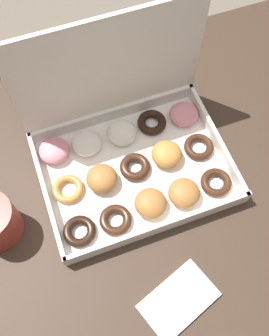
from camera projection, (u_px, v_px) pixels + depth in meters
The scene contains 4 objects.
ground_plane at pixel (141, 274), 1.44m from camera, with size 8.00×8.00×0.00m, color #6B6054.
dining_table at pixel (145, 216), 0.86m from camera, with size 1.29×0.82×0.75m.
donut_box at pixel (128, 146), 0.77m from camera, with size 0.37×0.28×0.28m.
paper_napkin at pixel (179, 300), 0.68m from camera, with size 0.15×0.12×0.01m.
Camera 1 is at (-0.12, -0.26, 1.47)m, focal length 42.00 mm.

